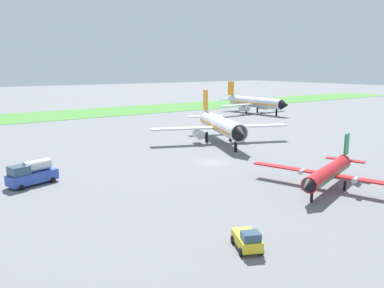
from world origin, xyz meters
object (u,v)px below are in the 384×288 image
at_px(fuel_truck_near_gate, 32,173).
at_px(pushback_tug_midfield, 247,240).
at_px(airplane_parked_jet_far, 254,102).
at_px(airplane_foreground_turboprop, 329,172).
at_px(airplane_midfield_jet, 220,125).

xyz_separation_m(fuel_truck_near_gate, pushback_tug_midfield, (10.78, -30.84, -0.67)).
xyz_separation_m(airplane_parked_jet_far, fuel_truck_near_gate, (-83.06, -43.84, -2.23)).
distance_m(airplane_foreground_turboprop, pushback_tug_midfield, 21.54).
bearing_deg(fuel_truck_near_gate, airplane_parked_jet_far, -168.79).
xyz_separation_m(airplane_parked_jet_far, pushback_tug_midfield, (-72.28, -74.67, -2.90)).
height_order(airplane_foreground_turboprop, airplane_parked_jet_far, airplane_parked_jet_far).
bearing_deg(fuel_truck_near_gate, airplane_foreground_turboprop, 125.65).
relative_size(airplane_midfield_jet, fuel_truck_near_gate, 4.09).
distance_m(airplane_parked_jet_far, airplane_midfield_jet, 55.34).
xyz_separation_m(airplane_midfield_jet, fuel_truck_near_gate, (-39.95, -9.14, -2.18)).
distance_m(airplane_foreground_turboprop, airplane_midfield_jet, 34.45).
height_order(airplane_parked_jet_far, fuel_truck_near_gate, airplane_parked_jet_far).
distance_m(fuel_truck_near_gate, pushback_tug_midfield, 32.67).
bearing_deg(pushback_tug_midfield, airplane_midfield_jet, 168.69).
height_order(airplane_midfield_jet, pushback_tug_midfield, airplane_midfield_jet).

